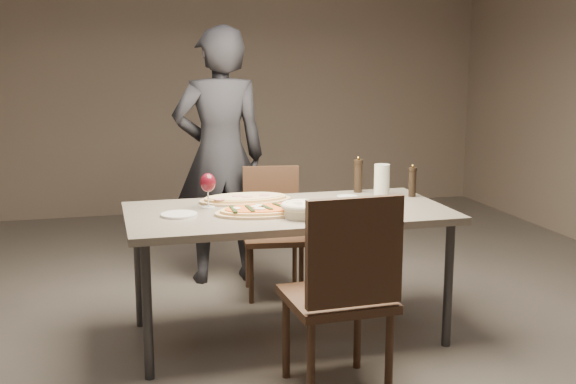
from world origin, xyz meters
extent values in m
plane|color=#5B554F|center=(0.00, 0.00, 0.00)|extent=(7.00, 7.00, 0.00)
plane|color=gray|center=(0.00, 3.50, 1.40)|extent=(6.00, 0.00, 6.00)
cube|color=slate|center=(0.00, 0.00, 0.73)|extent=(1.80, 0.90, 0.04)
cylinder|color=#333335|center=(-0.82, -0.37, 0.35)|extent=(0.05, 0.05, 0.71)
cylinder|color=#333335|center=(0.82, -0.37, 0.35)|extent=(0.05, 0.05, 0.71)
cylinder|color=#333335|center=(-0.82, 0.37, 0.35)|extent=(0.05, 0.05, 0.71)
cylinder|color=#333335|center=(0.82, 0.37, 0.35)|extent=(0.05, 0.05, 0.71)
ellipsoid|color=white|center=(-0.18, -0.11, 0.79)|extent=(0.05, 0.05, 0.01)
ellipsoid|color=white|center=(-0.30, -0.06, 0.79)|extent=(0.05, 0.05, 0.01)
ellipsoid|color=white|center=(-0.20, -0.04, 0.79)|extent=(0.05, 0.05, 0.01)
ellipsoid|color=white|center=(-0.17, -0.02, 0.79)|extent=(0.05, 0.05, 0.01)
ellipsoid|color=white|center=(-0.03, -0.08, 0.79)|extent=(0.05, 0.05, 0.01)
ellipsoid|color=white|center=(-0.19, -0.10, 0.79)|extent=(0.05, 0.05, 0.01)
cube|color=black|center=(-0.33, -0.08, 0.79)|extent=(0.03, 0.16, 0.01)
cube|color=black|center=(-0.24, -0.08, 0.79)|extent=(0.03, 0.16, 0.01)
cube|color=black|center=(-0.15, -0.06, 0.79)|extent=(0.06, 0.16, 0.01)
cube|color=black|center=(-0.06, -0.07, 0.79)|extent=(0.07, 0.16, 0.01)
cube|color=black|center=(0.03, -0.09, 0.79)|extent=(0.02, 0.16, 0.01)
cylinder|color=#D68984|center=(-0.24, 0.28, 0.79)|extent=(0.06, 0.06, 0.00)
cylinder|color=#D68984|center=(-0.18, 0.24, 0.79)|extent=(0.06, 0.06, 0.00)
cylinder|color=#D68984|center=(-0.35, 0.21, 0.79)|extent=(0.06, 0.06, 0.00)
cylinder|color=#D68984|center=(-0.07, 0.27, 0.79)|extent=(0.06, 0.06, 0.00)
cylinder|color=beige|center=(0.02, -0.21, 0.79)|extent=(0.19, 0.19, 0.08)
torus|color=beige|center=(0.02, -0.21, 0.81)|extent=(0.23, 0.23, 0.03)
cube|color=#A27D41|center=(0.05, -0.21, 0.80)|extent=(0.07, 0.06, 0.04)
cube|color=#A27D41|center=(0.01, -0.19, 0.80)|extent=(0.07, 0.07, 0.04)
cube|color=#A27D41|center=(0.01, -0.24, 0.80)|extent=(0.08, 0.08, 0.04)
cylinder|color=white|center=(0.43, 0.21, 0.76)|extent=(0.13, 0.13, 0.01)
cylinder|color=olive|center=(0.43, 0.21, 0.76)|extent=(0.09, 0.09, 0.00)
cylinder|color=black|center=(0.56, 0.38, 0.84)|extent=(0.05, 0.05, 0.18)
cylinder|color=black|center=(0.56, 0.38, 0.95)|extent=(0.06, 0.06, 0.02)
sphere|color=gold|center=(0.56, 0.38, 0.97)|extent=(0.02, 0.02, 0.02)
cylinder|color=black|center=(0.83, 0.16, 0.83)|extent=(0.05, 0.05, 0.16)
cylinder|color=black|center=(0.83, 0.16, 0.92)|extent=(0.05, 0.05, 0.02)
sphere|color=gold|center=(0.83, 0.16, 0.94)|extent=(0.02, 0.02, 0.02)
cylinder|color=silver|center=(0.65, 0.21, 0.85)|extent=(0.10, 0.10, 0.20)
cylinder|color=silver|center=(-0.43, 0.16, 0.75)|extent=(0.08, 0.08, 0.01)
cylinder|color=silver|center=(-0.43, 0.16, 0.80)|extent=(0.01, 0.01, 0.09)
ellipsoid|color=#460A13|center=(-0.43, 0.16, 0.90)|extent=(0.09, 0.09, 0.11)
cylinder|color=white|center=(-0.61, -0.01, 0.76)|extent=(0.20, 0.20, 0.01)
cube|color=#3F281A|center=(0.05, -0.71, 0.46)|extent=(0.49, 0.49, 0.04)
cylinder|color=#3F281A|center=(-0.13, -0.92, 0.22)|extent=(0.04, 0.04, 0.44)
cylinder|color=#3F281A|center=(0.25, -0.90, 0.22)|extent=(0.04, 0.04, 0.44)
cylinder|color=#3F281A|center=(-0.15, -0.53, 0.22)|extent=(0.04, 0.04, 0.44)
cylinder|color=#3F281A|center=(0.24, -0.51, 0.22)|extent=(0.04, 0.04, 0.44)
cube|color=#3F281A|center=(0.06, -0.93, 0.75)|extent=(0.45, 0.06, 0.49)
cube|color=#3F281A|center=(0.09, 0.73, 0.39)|extent=(0.45, 0.45, 0.04)
cylinder|color=#3F281A|center=(0.28, 0.87, 0.19)|extent=(0.03, 0.03, 0.38)
cylinder|color=#3F281A|center=(-0.05, 0.92, 0.19)|extent=(0.03, 0.03, 0.38)
cylinder|color=#3F281A|center=(0.23, 0.55, 0.19)|extent=(0.03, 0.03, 0.38)
cylinder|color=#3F281A|center=(-0.09, 0.59, 0.19)|extent=(0.03, 0.03, 0.38)
cube|color=#3F281A|center=(0.12, 0.91, 0.64)|extent=(0.39, 0.09, 0.42)
imported|color=black|center=(-0.19, 1.14, 0.90)|extent=(0.66, 0.44, 1.80)
camera|label=1|loc=(-1.01, -3.83, 1.62)|focal=45.00mm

